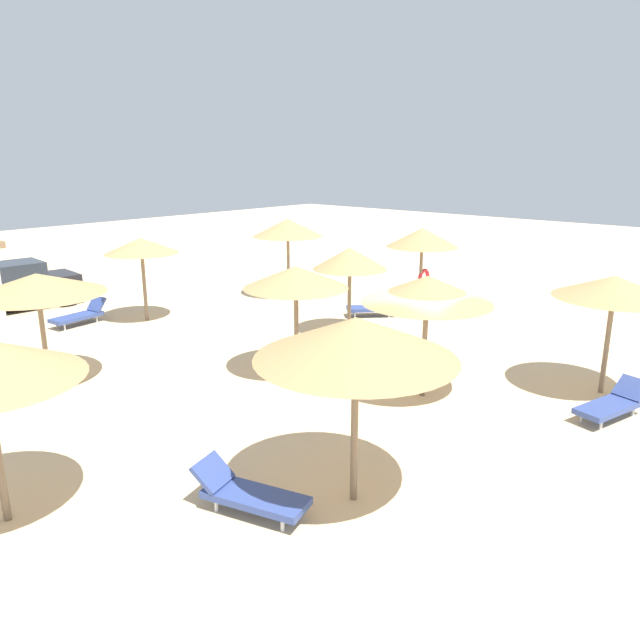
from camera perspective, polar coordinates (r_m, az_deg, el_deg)
The scene contains 16 objects.
ground_plane at distance 14.69m, azimuth 8.86°, elevation -6.60°, with size 80.00×80.00×0.00m, color beige.
parasol_0 at distance 21.83m, azimuth 9.72°, elevation 7.67°, with size 2.55×2.55×2.96m.
parasol_1 at distance 15.17m, azimuth 26.25°, elevation 2.80°, with size 2.69×2.69×2.83m.
parasol_2 at distance 9.15m, azimuth 3.44°, elevation -1.79°, with size 3.19×3.19×3.10m.
parasol_3 at distance 13.65m, azimuth 10.17°, elevation 2.85°, with size 2.97×2.97×2.87m.
parasol_4 at distance 20.84m, azimuth -16.66°, elevation 6.76°, with size 2.42×2.42×2.82m.
parasol_6 at distance 14.83m, azimuth -2.32°, elevation 4.07°, with size 2.62×2.62×2.83m.
parasol_7 at distance 23.54m, azimuth -3.09°, elevation 8.76°, with size 2.72×2.72×3.08m.
parasol_8 at distance 18.39m, azimuth 2.86°, elevation 5.85°, with size 2.29×2.29×2.75m.
parasol_9 at distance 15.56m, azimuth -25.37°, elevation 3.09°, with size 3.12×3.12×2.79m.
lounger_0 at distance 21.01m, azimuth 5.27°, elevation 1.23°, with size 1.79×1.74×0.79m.
lounger_1 at distance 14.40m, azimuth 26.12°, elevation -7.16°, with size 1.98×1.10×0.74m.
lounger_2 at distance 9.88m, azimuth -6.88°, elevation -16.07°, with size 1.14×1.98×0.74m.
lounger_3 at distance 16.22m, azimuth 6.06°, elevation -3.15°, with size 1.91×1.63×0.69m.
lounger_4 at distance 21.47m, azimuth -21.88°, elevation 0.47°, with size 1.91×0.86×0.80m.
parked_car at distance 24.49m, azimuth -26.81°, elevation 2.86°, with size 4.12×2.24×1.72m.
Camera 1 is at (-11.55, -7.23, 5.47)m, focal length 33.60 mm.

